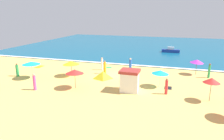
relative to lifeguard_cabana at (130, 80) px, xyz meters
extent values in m
plane|color=#EDBC60|center=(-3.80, 5.13, -1.20)|extent=(60.00, 60.00, 0.00)
cube|color=#0F567A|center=(-3.80, 33.13, -1.15)|extent=(60.00, 44.00, 0.10)
cube|color=white|center=(-3.80, 11.43, -1.10)|extent=(57.00, 0.70, 0.01)
cube|color=white|center=(0.00, 0.00, -0.17)|extent=(2.03, 1.96, 2.07)
cube|color=#A5332D|center=(0.00, 0.00, 1.01)|extent=(2.03, 1.95, 0.29)
cylinder|color=#4C3823|center=(7.94, -0.42, -0.05)|extent=(0.05, 0.05, 2.29)
cone|color=red|center=(7.94, -0.42, 0.90)|extent=(2.21, 2.22, 0.52)
cylinder|color=silver|center=(-13.01, 0.68, -0.11)|extent=(0.05, 0.05, 2.18)
cone|color=#19B7C6|center=(-13.01, 0.68, 0.85)|extent=(3.16, 3.16, 0.38)
cylinder|color=#4C3823|center=(-8.65, 3.13, -0.19)|extent=(0.05, 0.05, 2.03)
cone|color=yellow|center=(-8.65, 3.13, 0.64)|extent=(3.03, 3.02, 0.53)
cylinder|color=silver|center=(3.01, 2.30, -0.24)|extent=(0.05, 0.05, 1.92)
cone|color=#19B7C6|center=(3.01, 2.30, 0.56)|extent=(2.21, 2.20, 0.49)
cylinder|color=#4C3823|center=(-5.97, -1.05, -0.13)|extent=(0.05, 0.05, 2.15)
cone|color=red|center=(-5.97, -1.05, 0.77)|extent=(2.43, 2.43, 0.51)
cylinder|color=#4C3823|center=(7.30, 8.96, -0.17)|extent=(0.05, 0.05, 2.05)
cone|color=#B733C6|center=(7.30, 8.96, 0.68)|extent=(2.54, 2.54, 0.56)
pyramid|color=yellow|center=(-4.22, 3.23, -0.70)|extent=(2.34, 2.13, 1.01)
cylinder|color=orange|center=(-4.76, 5.47, -0.38)|extent=(0.43, 0.43, 1.65)
sphere|color=brown|center=(-4.76, 5.47, 0.55)|extent=(0.24, 0.24, 0.24)
cylinder|color=red|center=(3.86, 0.23, -0.45)|extent=(0.42, 0.42, 1.50)
sphere|color=#9E6B47|center=(3.86, 0.23, 0.40)|extent=(0.23, 0.23, 0.23)
cylinder|color=white|center=(-5.86, 7.37, -0.36)|extent=(0.38, 0.38, 1.68)
sphere|color=#DBA884|center=(-5.86, 7.37, 0.58)|extent=(0.24, 0.24, 0.24)
cylinder|color=green|center=(8.80, 7.84, -0.36)|extent=(0.39, 0.39, 1.69)
sphere|color=brown|center=(8.80, 7.84, 0.60)|extent=(0.25, 0.25, 0.25)
cylinder|color=#D84CA5|center=(-9.98, -2.84, -0.40)|extent=(0.40, 0.40, 1.61)
sphere|color=#DBA884|center=(-9.98, -2.84, 0.53)|extent=(0.27, 0.27, 0.27)
cylinder|color=blue|center=(-1.85, 8.59, -0.42)|extent=(0.52, 0.52, 1.56)
sphere|color=beige|center=(-1.85, 8.59, 0.48)|extent=(0.27, 0.27, 0.27)
cylinder|color=green|center=(-15.53, 0.92, -0.43)|extent=(0.54, 0.54, 1.54)
sphere|color=brown|center=(-15.53, 0.92, 0.44)|extent=(0.23, 0.23, 0.23)
cube|color=orange|center=(-15.99, 6.16, -1.20)|extent=(0.97, 1.67, 0.01)
cube|color=black|center=(3.97, 2.22, -1.20)|extent=(0.83, 1.13, 0.01)
cube|color=green|center=(-5.35, 8.95, -1.20)|extent=(1.23, 1.29, 0.01)
cube|color=navy|center=(3.25, 24.93, -0.79)|extent=(3.70, 0.97, 0.63)
cube|color=silver|center=(3.25, 24.93, -0.20)|extent=(1.30, 0.57, 0.55)
camera|label=1|loc=(4.68, -21.14, 6.97)|focal=33.81mm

